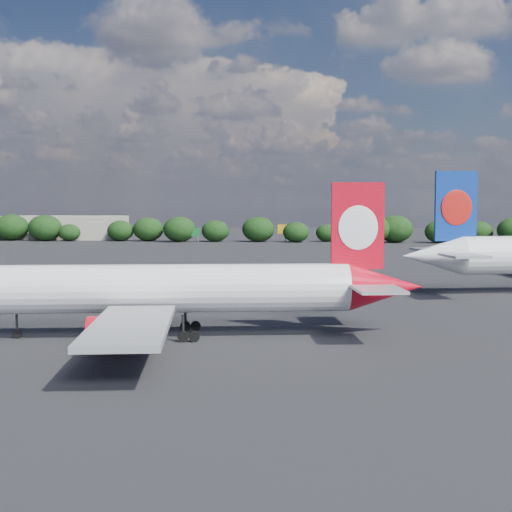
{
  "coord_description": "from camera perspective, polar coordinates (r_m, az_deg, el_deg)",
  "views": [
    {
      "loc": [
        20.71,
        -47.17,
        12.42
      ],
      "look_at": [
        16.0,
        12.0,
        8.0
      ],
      "focal_mm": 50.0,
      "sensor_mm": 36.0,
      "label": 1
    }
  ],
  "objects": [
    {
      "name": "highway_sign",
      "position": [
        226.7,
        -5.29,
        1.89
      ],
      "size": [
        6.0,
        0.3,
        4.5
      ],
      "color": "#135F25",
      "rests_on": "ground"
    },
    {
      "name": "ground",
      "position": [
        109.86,
        -6.35,
        -2.26
      ],
      "size": [
        500.0,
        500.0,
        0.0
      ],
      "primitive_type": "plane",
      "color": "black",
      "rests_on": "ground"
    },
    {
      "name": "terminal_building",
      "position": [
        254.21,
        -15.17,
        2.21
      ],
      "size": [
        42.0,
        16.0,
        8.0
      ],
      "color": "gray",
      "rests_on": "ground"
    },
    {
      "name": "horizon_treeline",
      "position": [
        227.31,
        0.87,
        2.1
      ],
      "size": [
        198.67,
        15.45,
        8.75
      ],
      "color": "black",
      "rests_on": "ground"
    },
    {
      "name": "billboard_yellow",
      "position": [
        229.5,
        2.38,
        2.12
      ],
      "size": [
        5.0,
        0.3,
        5.5
      ],
      "color": "gold",
      "rests_on": "ground"
    },
    {
      "name": "qantas_airliner",
      "position": [
        66.52,
        -6.01,
        -2.72
      ],
      "size": [
        43.95,
        41.91,
        14.34
      ],
      "color": "white",
      "rests_on": "ground"
    }
  ]
}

